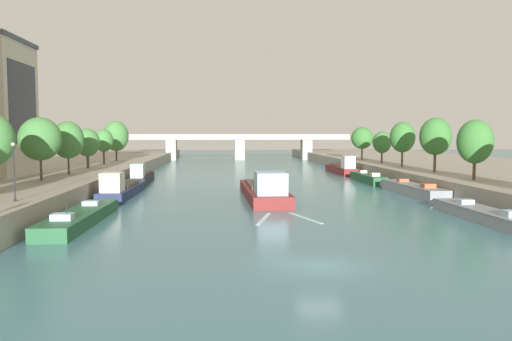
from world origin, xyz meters
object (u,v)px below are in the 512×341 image
Objects in this scene: tree_right_distant at (403,137)px; moored_boat_right_end at (342,168)px; moored_boat_right_near at (483,214)px; tree_right_far at (435,136)px; tree_left_midway at (87,143)px; tree_right_nearest at (382,142)px; moored_boat_right_upstream at (368,178)px; tree_left_third at (116,136)px; moored_boat_left_far at (121,189)px; moored_boat_right_midway at (412,189)px; tree_right_third at (362,138)px; bridge_far at (240,144)px; tree_left_by_lamp at (104,141)px; tree_left_distant at (68,140)px; tree_right_by_lamp at (475,142)px; tree_left_end_of_row at (40,139)px; moored_boat_left_near at (81,217)px; lamppost_left_bank at (14,169)px; barge_midriver at (264,190)px; moored_boat_left_end at (141,177)px.

moored_boat_right_end is at bearing 112.52° from tree_right_distant.
moored_boat_right_near is 26.09m from tree_right_far.
tree_right_nearest is at bearing 12.24° from tree_left_midway.
moored_boat_right_upstream is 48.24m from tree_left_third.
tree_right_far is (48.50, -31.72, 0.05)m from tree_left_third.
moored_boat_left_far reaches higher than moored_boat_right_midway.
moored_boat_right_near is 36.11m from tree_right_distant.
tree_right_third is (39.93, 39.28, 5.59)m from moored_boat_left_far.
bridge_far is at bearing 118.58° from tree_right_third.
bridge_far reaches higher than moored_boat_right_midway.
tree_left_by_lamp is at bearing 90.16° from tree_left_midway.
tree_left_by_lamp is at bearing 156.11° from tree_right_far.
moored_boat_right_end is 43.05m from tree_left_third.
moored_boat_left_far is 1.93× the size of tree_left_third.
tree_left_distant is 0.11× the size of bridge_far.
moored_boat_right_midway is 2.52× the size of tree_left_midway.
tree_left_midway is 52.90m from tree_right_by_lamp.
tree_left_end_of_row is at bearing -157.88° from tree_right_distant.
moored_boat_right_upstream is 15.85m from moored_boat_right_end.
moored_boat_right_upstream is 1.80× the size of tree_right_far.
tree_left_by_lamp is (-8.39, 44.68, 5.62)m from moored_boat_left_near.
tree_right_nearest is (48.45, 0.15, -0.34)m from tree_left_by_lamp.
tree_right_nearest is (5.74, 28.47, 5.15)m from moored_boat_right_midway.
tree_left_third reaches higher than tree_right_nearest.
tree_left_third is 57.50m from lamppost_left_bank.
tree_right_by_lamp is (5.86, -36.21, 5.43)m from moored_boat_right_end.
barge_midriver is at bearing -172.80° from moored_boat_right_midway.
tree_left_end_of_row reaches higher than moored_boat_left_near.
moored_boat_left_end is at bearing 90.65° from moored_boat_left_near.
tree_left_third is (-42.10, 6.81, 5.90)m from moored_boat_right_end.
moored_boat_right_midway is at bearing 2.61° from tree_left_end_of_row.
tree_right_distant reaches higher than bridge_far.
tree_left_third reaches higher than moored_boat_right_midway.
moored_boat_left_far is 37.13m from moored_boat_right_upstream.
moored_boat_right_midway is at bearing -42.07° from tree_left_third.
tree_right_by_lamp is at bearing -75.29° from bridge_far.
bridge_far is (24.63, 75.34, -1.93)m from tree_left_distant.
moored_boat_right_near is 33.45m from moored_boat_right_upstream.
tree_right_distant is at bearing 40.29° from barge_midriver.
moored_boat_left_far reaches higher than moored_boat_right_upstream.
moored_boat_right_near is at bearing -41.74° from barge_midriver.
barge_midriver is at bearing -49.43° from moored_boat_left_end.
tree_left_third reaches higher than tree_right_distant.
tree_left_end_of_row is at bearing 176.98° from tree_right_by_lamp.
moored_boat_right_near is 37.85m from lamppost_left_bank.
barge_midriver is 18.16m from moored_boat_right_midway.
tree_left_end_of_row is (-42.47, -1.93, 6.08)m from moored_boat_right_midway.
tree_right_third is (40.18, 22.68, 5.58)m from moored_boat_left_end.
moored_boat_right_end is 2.11× the size of tree_left_end_of_row.
tree_left_by_lamp is 0.78× the size of tree_left_third.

